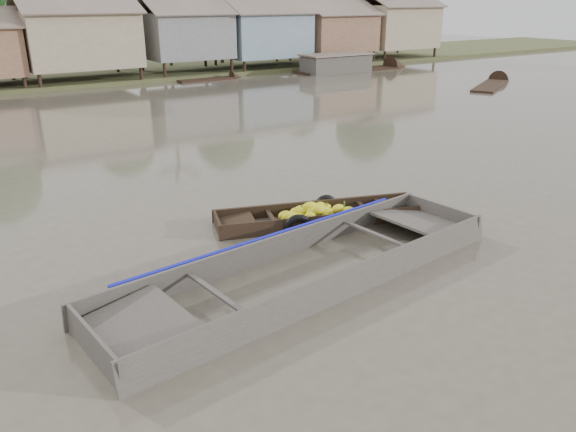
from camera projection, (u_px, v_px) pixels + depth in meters
ground at (351, 274)px, 10.92m from camera, size 120.00×120.00×0.00m
riverbank at (76, 30)px, 36.17m from camera, size 120.00×12.47×10.22m
banana_boat at (316, 217)px, 13.42m from camera, size 5.14×2.72×0.70m
viewer_boat at (307, 273)px, 10.77m from camera, size 8.67×3.09×0.68m
distant_boats at (275, 76)px, 36.63m from camera, size 45.38×14.84×1.38m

